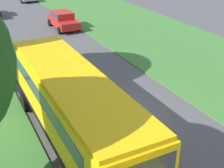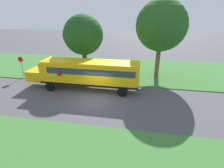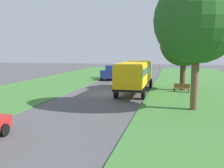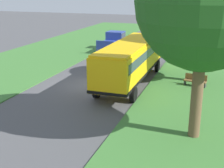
% 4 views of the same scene
% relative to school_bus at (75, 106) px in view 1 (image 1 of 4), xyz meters
% --- Properties ---
extents(ground_plane, '(120.00, 120.00, 0.00)m').
position_rel_school_bus_xyz_m(ground_plane, '(2.61, 1.46, -1.92)').
color(ground_plane, '#4C4C4F').
extents(school_bus, '(2.84, 12.42, 3.16)m').
position_rel_school_bus_xyz_m(school_bus, '(0.00, 0.00, 0.00)').
color(school_bus, yellow).
rests_on(school_bus, ground).
extents(car_red_nearest, '(2.02, 4.40, 1.56)m').
position_rel_school_bus_xyz_m(car_red_nearest, '(5.41, 17.39, -1.05)').
color(car_red_nearest, '#B21E1E').
rests_on(car_red_nearest, ground).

